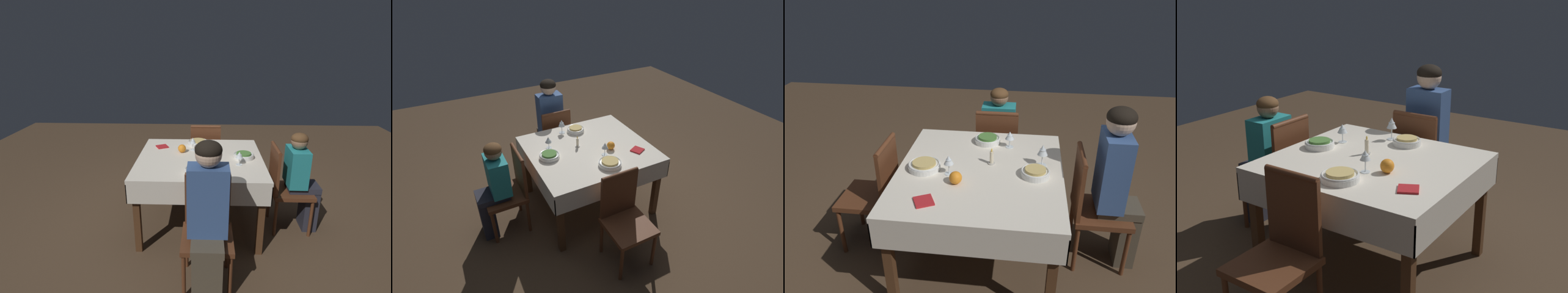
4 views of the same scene
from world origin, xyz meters
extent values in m
plane|color=#4C3826|center=(0.00, 0.00, 0.00)|extent=(8.00, 8.00, 0.00)
cube|color=silver|center=(0.00, 0.00, 0.74)|extent=(1.25, 1.15, 0.04)
cube|color=silver|center=(0.00, 0.57, 0.63)|extent=(1.25, 0.01, 0.18)
cube|color=silver|center=(0.00, -0.57, 0.63)|extent=(1.25, 0.01, 0.18)
cube|color=silver|center=(0.62, 0.00, 0.63)|extent=(0.01, 1.15, 0.18)
cube|color=silver|center=(-0.62, 0.00, 0.63)|extent=(0.01, 1.15, 0.18)
cube|color=#4C2D19|center=(0.56, 0.50, 0.36)|extent=(0.06, 0.06, 0.72)
cube|color=#4C2D19|center=(-0.56, 0.50, 0.36)|extent=(0.06, 0.06, 0.72)
cube|color=#4C2D19|center=(0.56, -0.50, 0.36)|extent=(0.06, 0.06, 0.72)
cube|color=#4C2D19|center=(-0.56, -0.50, 0.36)|extent=(0.06, 0.06, 0.72)
cube|color=#562D19|center=(-0.08, 0.88, 0.42)|extent=(0.40, 0.40, 0.04)
cube|color=#562D19|center=(-0.08, 0.69, 0.66)|extent=(0.37, 0.03, 0.44)
cylinder|color=#562D19|center=(-0.08, 0.69, 0.88)|extent=(0.36, 0.04, 0.04)
cylinder|color=#562D19|center=(0.10, 1.05, 0.20)|extent=(0.03, 0.03, 0.40)
cylinder|color=#562D19|center=(-0.25, 1.05, 0.20)|extent=(0.03, 0.03, 0.40)
cylinder|color=#562D19|center=(0.10, 0.71, 0.20)|extent=(0.03, 0.03, 0.40)
cylinder|color=#562D19|center=(-0.25, 0.71, 0.20)|extent=(0.03, 0.03, 0.40)
cube|color=#562D19|center=(-0.93, 0.05, 0.42)|extent=(0.40, 0.40, 0.04)
cube|color=#562D19|center=(-0.75, 0.05, 0.66)|extent=(0.03, 0.37, 0.44)
cylinder|color=#562D19|center=(-0.75, 0.05, 0.88)|extent=(0.04, 0.36, 0.04)
cylinder|color=#562D19|center=(-1.11, 0.23, 0.20)|extent=(0.03, 0.03, 0.40)
cylinder|color=#562D19|center=(-1.11, -0.12, 0.20)|extent=(0.03, 0.03, 0.40)
cylinder|color=#562D19|center=(-0.76, 0.23, 0.20)|extent=(0.03, 0.03, 0.40)
cylinder|color=#562D19|center=(-0.76, -0.12, 0.20)|extent=(0.03, 0.03, 0.40)
cube|color=#562D19|center=(-0.05, -0.88, 0.42)|extent=(0.40, 0.40, 0.04)
cube|color=#562D19|center=(-0.05, -0.69, 0.66)|extent=(0.37, 0.03, 0.44)
cylinder|color=#562D19|center=(-0.05, -0.69, 0.88)|extent=(0.36, 0.04, 0.04)
cylinder|color=#562D19|center=(-0.23, -1.05, 0.20)|extent=(0.03, 0.03, 0.40)
cylinder|color=#562D19|center=(0.12, -1.05, 0.20)|extent=(0.03, 0.03, 0.40)
cylinder|color=#562D19|center=(-0.23, -0.71, 0.20)|extent=(0.03, 0.03, 0.40)
cylinder|color=#562D19|center=(0.12, -0.71, 0.20)|extent=(0.03, 0.03, 0.40)
cube|color=#4C4233|center=(-0.08, 1.08, 0.22)|extent=(0.22, 0.14, 0.44)
cube|color=#4C4233|center=(-0.08, 0.99, 0.47)|extent=(0.24, 0.31, 0.06)
cube|color=#38568E|center=(-0.08, 0.91, 0.77)|extent=(0.30, 0.18, 0.55)
sphere|color=beige|center=(-0.08, 0.91, 1.13)|extent=(0.19, 0.19, 0.19)
ellipsoid|color=black|center=(-0.08, 0.91, 1.17)|extent=(0.19, 0.19, 0.13)
cube|color=#282833|center=(-1.13, 0.05, 0.22)|extent=(0.14, 0.22, 0.44)
cube|color=#282833|center=(-1.05, 0.05, 0.47)|extent=(0.31, 0.24, 0.06)
cube|color=teal|center=(-0.96, 0.05, 0.69)|extent=(0.18, 0.30, 0.38)
sphere|color=#9E7051|center=(-0.96, 0.05, 0.95)|extent=(0.16, 0.16, 0.16)
ellipsoid|color=brown|center=(-0.96, 0.05, 0.98)|extent=(0.16, 0.16, 0.11)
cylinder|color=white|center=(0.03, 0.38, 0.77)|extent=(0.20, 0.20, 0.04)
torus|color=white|center=(0.03, 0.38, 0.79)|extent=(0.19, 0.19, 0.01)
cylinder|color=tan|center=(0.03, 0.38, 0.80)|extent=(0.14, 0.14, 0.02)
cylinder|color=white|center=(-0.12, 0.43, 0.76)|extent=(0.07, 0.07, 0.00)
cylinder|color=white|center=(-0.12, 0.43, 0.80)|extent=(0.01, 0.01, 0.08)
cone|color=white|center=(-0.12, 0.43, 0.88)|extent=(0.07, 0.07, 0.08)
cylinder|color=white|center=(-0.12, 0.43, 0.86)|extent=(0.04, 0.04, 0.03)
cylinder|color=white|center=(-0.44, 0.01, 0.77)|extent=(0.20, 0.20, 0.04)
torus|color=white|center=(-0.44, 0.01, 0.79)|extent=(0.20, 0.20, 0.01)
cylinder|color=#4C7F38|center=(-0.44, 0.01, 0.80)|extent=(0.15, 0.15, 0.02)
cylinder|color=white|center=(-0.38, 0.19, 0.76)|extent=(0.06, 0.06, 0.00)
cylinder|color=white|center=(-0.38, 0.19, 0.79)|extent=(0.01, 0.01, 0.07)
cone|color=white|center=(-0.38, 0.19, 0.86)|extent=(0.07, 0.07, 0.06)
cylinder|color=white|center=(-0.38, 0.19, 0.84)|extent=(0.04, 0.04, 0.03)
cylinder|color=white|center=(0.03, -0.39, 0.77)|extent=(0.23, 0.23, 0.04)
torus|color=white|center=(0.03, -0.39, 0.79)|extent=(0.22, 0.22, 0.01)
cylinder|color=tan|center=(0.03, -0.39, 0.80)|extent=(0.16, 0.16, 0.02)
cylinder|color=white|center=(0.08, -0.20, 0.76)|extent=(0.06, 0.06, 0.00)
cylinder|color=white|center=(0.08, -0.20, 0.80)|extent=(0.01, 0.01, 0.08)
cone|color=white|center=(0.08, -0.20, 0.86)|extent=(0.07, 0.07, 0.06)
cylinder|color=white|center=(0.08, -0.20, 0.85)|extent=(0.04, 0.04, 0.03)
cylinder|color=beige|center=(-0.09, 0.07, 0.76)|extent=(0.05, 0.05, 0.01)
cylinder|color=beige|center=(-0.09, 0.07, 0.81)|extent=(0.03, 0.03, 0.09)
ellipsoid|color=#F9C64C|center=(-0.09, 0.07, 0.86)|extent=(0.01, 0.01, 0.03)
sphere|color=orange|center=(0.19, -0.14, 0.80)|extent=(0.09, 0.09, 0.09)
cube|color=red|center=(0.43, -0.29, 0.76)|extent=(0.16, 0.15, 0.01)
camera|label=1|loc=(-0.06, 2.88, 1.89)|focal=28.00mm
camera|label=2|loc=(-1.28, -2.44, 2.46)|focal=28.00mm
camera|label=3|loc=(2.28, 0.29, 2.10)|focal=35.00mm
camera|label=4|loc=(1.61, -2.45, 1.84)|focal=45.00mm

